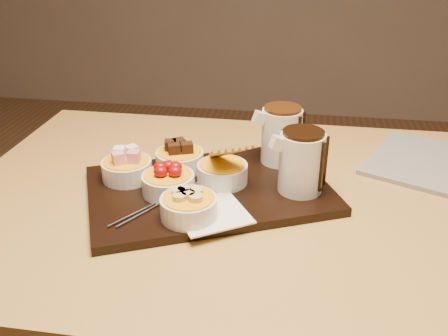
# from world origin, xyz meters

# --- Properties ---
(dining_table) EXTENTS (1.20, 0.80, 0.75)m
(dining_table) POSITION_xyz_m (0.00, 0.00, 0.65)
(dining_table) COLOR #B78D44
(dining_table) RESTS_ON ground
(serving_board) EXTENTS (0.54, 0.46, 0.02)m
(serving_board) POSITION_xyz_m (-0.10, -0.01, 0.76)
(serving_board) COLOR black
(serving_board) RESTS_ON dining_table
(napkin) EXTENTS (0.17, 0.17, 0.00)m
(napkin) POSITION_xyz_m (-0.08, -0.11, 0.77)
(napkin) COLOR white
(napkin) RESTS_ON serving_board
(bowl_marshmallows) EXTENTS (0.10, 0.10, 0.04)m
(bowl_marshmallows) POSITION_xyz_m (-0.27, 0.00, 0.79)
(bowl_marshmallows) COLOR silver
(bowl_marshmallows) RESTS_ON serving_board
(bowl_cake) EXTENTS (0.10, 0.10, 0.04)m
(bowl_cake) POSITION_xyz_m (-0.17, 0.06, 0.79)
(bowl_cake) COLOR silver
(bowl_cake) RESTS_ON serving_board
(bowl_strawberries) EXTENTS (0.10, 0.10, 0.04)m
(bowl_strawberries) POSITION_xyz_m (-0.17, -0.04, 0.79)
(bowl_strawberries) COLOR silver
(bowl_strawberries) RESTS_ON serving_board
(bowl_biscotti) EXTENTS (0.10, 0.10, 0.04)m
(bowl_biscotti) POSITION_xyz_m (-0.08, 0.02, 0.79)
(bowl_biscotti) COLOR silver
(bowl_biscotti) RESTS_ON serving_board
(bowl_bananas) EXTENTS (0.10, 0.10, 0.04)m
(bowl_bananas) POSITION_xyz_m (-0.11, -0.12, 0.79)
(bowl_bananas) COLOR silver
(bowl_bananas) RESTS_ON serving_board
(pitcher_dark_chocolate) EXTENTS (0.11, 0.11, 0.12)m
(pitcher_dark_chocolate) POSITION_xyz_m (0.07, 0.01, 0.83)
(pitcher_dark_chocolate) COLOR silver
(pitcher_dark_chocolate) RESTS_ON serving_board
(pitcher_milk_chocolate) EXTENTS (0.11, 0.11, 0.12)m
(pitcher_milk_chocolate) POSITION_xyz_m (0.03, 0.13, 0.83)
(pitcher_milk_chocolate) COLOR silver
(pitcher_milk_chocolate) RESTS_ON serving_board
(fondue_skewers) EXTENTS (0.23, 0.17, 0.01)m
(fondue_skewers) POSITION_xyz_m (-0.17, -0.07, 0.77)
(fondue_skewers) COLOR silver
(fondue_skewers) RESTS_ON serving_board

